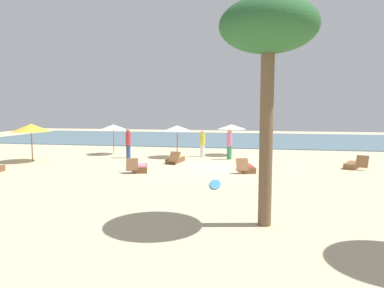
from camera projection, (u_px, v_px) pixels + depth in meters
ground_plane at (210, 168)px, 18.63m from camera, size 60.00×60.00×0.00m
ocean_water at (234, 139)px, 35.24m from camera, size 48.00×16.00×0.06m
umbrella_0 at (177, 128)px, 22.47m from camera, size 1.87×1.87×2.01m
umbrella_1 at (113, 127)px, 23.89m from camera, size 1.75×1.75×2.00m
umbrella_2 at (232, 127)px, 23.42m from camera, size 1.86×1.86×2.03m
umbrella_3 at (31, 128)px, 20.69m from camera, size 2.15×2.15×2.20m
lounger_1 at (140, 168)px, 17.73m from camera, size 1.07×1.78×0.70m
lounger_3 at (353, 165)px, 18.63m from camera, size 1.22×1.74×0.74m
lounger_4 at (246, 168)px, 17.66m from camera, size 0.99×1.75×0.72m
lounger_5 at (175, 160)px, 20.48m from camera, size 0.86×1.76×0.69m
person_0 at (229, 144)px, 21.68m from camera, size 0.49×0.49×1.84m
person_1 at (128, 143)px, 22.27m from camera, size 0.41×0.41×1.83m
person_2 at (202, 143)px, 22.79m from camera, size 0.46×0.46×1.70m
palm_2 at (268, 33)px, 9.15m from camera, size 2.54×2.54×5.93m
surfboard at (215, 184)px, 14.64m from camera, size 0.64×1.85×0.07m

